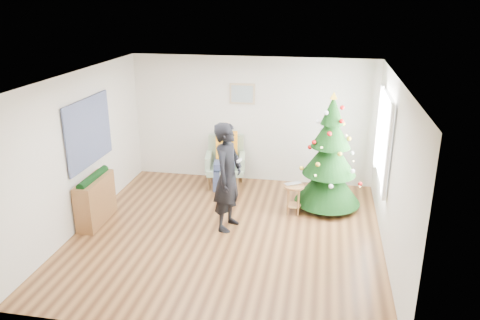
% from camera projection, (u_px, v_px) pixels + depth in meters
% --- Properties ---
extents(floor, '(5.00, 5.00, 0.00)m').
position_uv_depth(floor, '(228.00, 234.00, 7.77)').
color(floor, brown).
rests_on(floor, ground).
extents(ceiling, '(5.00, 5.00, 0.00)m').
position_uv_depth(ceiling, '(226.00, 77.00, 6.89)').
color(ceiling, white).
rests_on(ceiling, wall_back).
extents(wall_back, '(5.00, 0.00, 5.00)m').
position_uv_depth(wall_back, '(252.00, 120.00, 9.64)').
color(wall_back, silver).
rests_on(wall_back, floor).
extents(wall_front, '(5.00, 0.00, 5.00)m').
position_uv_depth(wall_front, '(178.00, 237.00, 5.01)').
color(wall_front, silver).
rests_on(wall_front, floor).
extents(wall_left, '(0.00, 5.00, 5.00)m').
position_uv_depth(wall_left, '(80.00, 151.00, 7.76)').
color(wall_left, silver).
rests_on(wall_left, floor).
extents(wall_right, '(0.00, 5.00, 5.00)m').
position_uv_depth(wall_right, '(392.00, 171.00, 6.90)').
color(wall_right, silver).
rests_on(wall_right, floor).
extents(window_panel, '(0.04, 1.30, 1.40)m').
position_uv_depth(window_panel, '(384.00, 138.00, 7.76)').
color(window_panel, white).
rests_on(window_panel, wall_right).
extents(curtains, '(0.05, 1.75, 1.50)m').
position_uv_depth(curtains, '(383.00, 138.00, 7.77)').
color(curtains, white).
rests_on(curtains, wall_right).
extents(christmas_tree, '(1.21, 1.21, 2.18)m').
position_uv_depth(christmas_tree, '(330.00, 157.00, 8.41)').
color(christmas_tree, '#3F2816').
rests_on(christmas_tree, floor).
extents(stool, '(0.37, 0.37, 0.55)m').
position_uv_depth(stool, '(293.00, 199.00, 8.39)').
color(stool, brown).
rests_on(stool, floor).
extents(laptop, '(0.36, 0.33, 0.02)m').
position_uv_depth(laptop, '(294.00, 185.00, 8.30)').
color(laptop, silver).
rests_on(laptop, stool).
extents(armchair, '(0.87, 0.82, 1.02)m').
position_uv_depth(armchair, '(226.00, 168.00, 9.63)').
color(armchair, gray).
rests_on(armchair, floor).
extents(seated_person, '(0.48, 0.66, 1.33)m').
position_uv_depth(seated_person, '(225.00, 155.00, 9.47)').
color(seated_person, navy).
rests_on(seated_person, armchair).
extents(standing_man, '(0.57, 0.75, 1.84)m').
position_uv_depth(standing_man, '(228.00, 177.00, 7.69)').
color(standing_man, black).
rests_on(standing_man, floor).
extents(game_controller, '(0.06, 0.13, 0.04)m').
position_uv_depth(game_controller, '(239.00, 161.00, 7.52)').
color(game_controller, white).
rests_on(game_controller, standing_man).
extents(console, '(0.33, 1.01, 0.80)m').
position_uv_depth(console, '(96.00, 200.00, 8.06)').
color(console, brown).
rests_on(console, floor).
extents(garland, '(0.14, 0.90, 0.14)m').
position_uv_depth(garland, '(93.00, 178.00, 7.92)').
color(garland, black).
rests_on(garland, console).
extents(tapestry, '(0.03, 1.50, 1.15)m').
position_uv_depth(tapestry, '(89.00, 132.00, 7.94)').
color(tapestry, black).
rests_on(tapestry, wall_left).
extents(framed_picture, '(0.52, 0.05, 0.42)m').
position_uv_depth(framed_picture, '(242.00, 94.00, 9.46)').
color(framed_picture, tan).
rests_on(framed_picture, wall_back).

